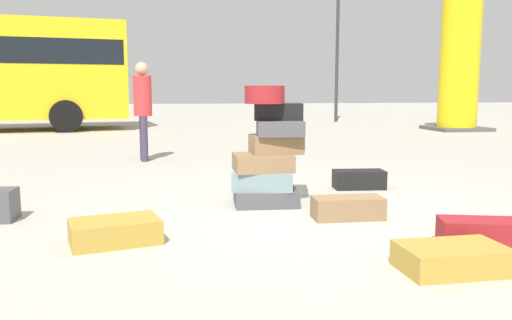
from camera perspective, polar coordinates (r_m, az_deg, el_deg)
The scene contains 10 objects.
ground_plane at distance 5.15m, azimuth 4.67°, elevation -5.63°, with size 80.00×80.00×0.00m, color #ADA89E.
suitcase_tower at distance 5.39m, azimuth 1.40°, elevation 0.71°, with size 0.82×0.69×1.23m.
suitcase_black_foreground_far at distance 6.40m, azimuth 11.21°, elevation -2.10°, with size 0.60×0.29×0.22m, color black.
suitcase_tan_right_side at distance 4.23m, azimuth -15.19°, elevation -7.53°, with size 0.67×0.42×0.19m, color #B28C33.
suitcase_maroon_white_trunk at distance 4.29m, azimuth 23.82°, elevation -7.45°, with size 0.66×0.28×0.22m, color maroon.
suitcase_tan_left_side at distance 3.71m, azimuth 20.69°, elevation -10.03°, with size 0.68×0.43×0.17m, color #B28C33.
suitcase_brown_behind_tower at distance 4.90m, azimuth 10.02°, elevation -5.18°, with size 0.65×0.29×0.20m, color olive.
person_bearded_onlooker at distance 8.88m, azimuth -12.31°, elevation 6.14°, with size 0.30×0.34×1.64m.
yellow_dummy_statue at distance 16.49m, azimuth 21.40°, elevation 10.18°, with size 1.56×1.56×4.58m.
lamp_post at distance 19.90m, azimuth 8.96°, elevation 15.25°, with size 0.36×0.36×5.83m.
Camera 1 is at (-1.23, -4.86, 1.18)m, focal length 36.53 mm.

